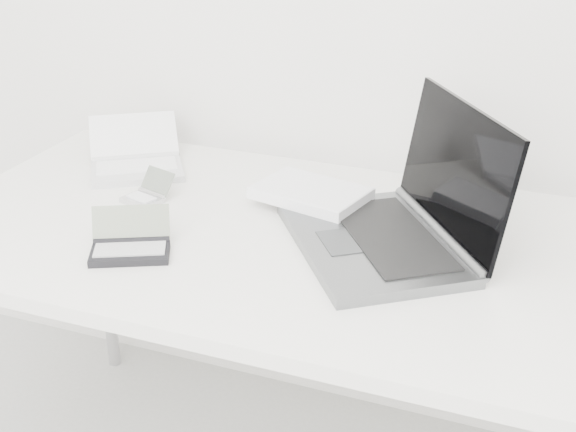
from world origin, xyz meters
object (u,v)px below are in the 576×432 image
(desk, at_px, (309,258))
(palmtop_charcoal, at_px, (130,246))
(netbook_open_white, at_px, (136,161))
(laptop_large, at_px, (380,217))

(desk, bearing_deg, palmtop_charcoal, -147.70)
(netbook_open_white, height_order, palmtop_charcoal, netbook_open_white)
(desk, xyz_separation_m, netbook_open_white, (-0.52, 0.20, 0.07))
(desk, relative_size, netbook_open_white, 4.80)
(netbook_open_white, bearing_deg, laptop_large, -45.91)
(desk, relative_size, palmtop_charcoal, 8.74)
(laptop_large, bearing_deg, desk, -103.88)
(desk, distance_m, netbook_open_white, 0.56)
(laptop_large, distance_m, netbook_open_white, 0.66)
(desk, height_order, laptop_large, laptop_large)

